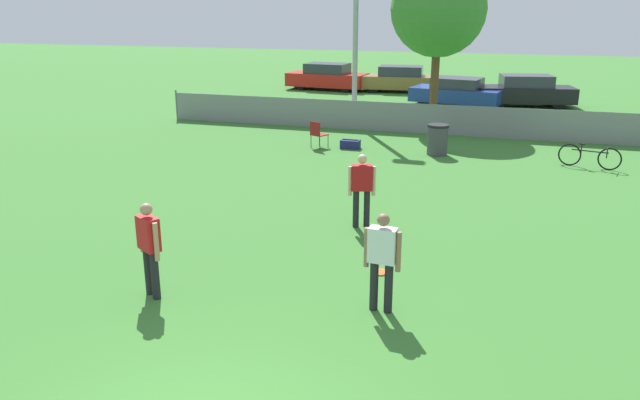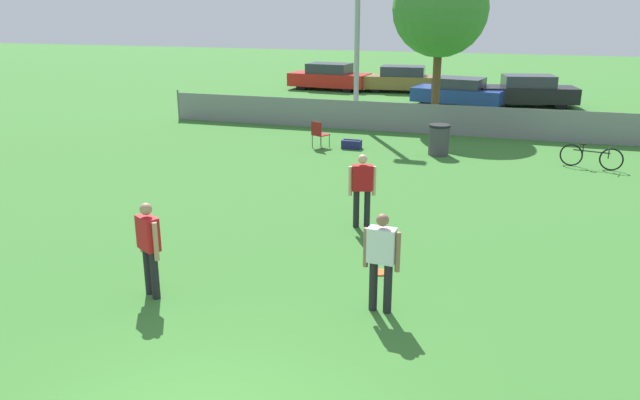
# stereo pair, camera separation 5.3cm
# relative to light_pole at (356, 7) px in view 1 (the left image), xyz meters

# --- Properties ---
(fence_backline) EXTENTS (20.98, 0.07, 1.21)m
(fence_backline) POSITION_rel_light_pole_xyz_m (3.16, -1.14, -3.93)
(fence_backline) COLOR gray
(fence_backline) RESTS_ON ground_plane
(light_pole) EXTENTS (0.90, 0.36, 7.49)m
(light_pole) POSITION_rel_light_pole_xyz_m (0.00, 0.00, 0.00)
(light_pole) COLOR #9E9EA3
(light_pole) RESTS_ON ground_plane
(tree_near_pole) EXTENTS (3.66, 3.66, 6.24)m
(tree_near_pole) POSITION_rel_light_pole_xyz_m (2.97, 1.07, -0.09)
(tree_near_pole) COLOR brown
(tree_near_pole) RESTS_ON ground_plane
(player_defender_red) EXTENTS (0.56, 0.34, 1.59)m
(player_defender_red) POSITION_rel_light_pole_xyz_m (3.17, -11.72, -3.57)
(player_defender_red) COLOR black
(player_defender_red) RESTS_ON ground_plane
(player_receiver_white) EXTENTS (0.58, 0.25, 1.59)m
(player_receiver_white) POSITION_rel_light_pole_xyz_m (4.37, -15.36, -3.57)
(player_receiver_white) COLOR black
(player_receiver_white) RESTS_ON ground_plane
(player_thrower_red) EXTENTS (0.51, 0.41, 1.59)m
(player_thrower_red) POSITION_rel_light_pole_xyz_m (0.73, -15.97, -3.57)
(player_thrower_red) COLOR black
(player_thrower_red) RESTS_ON ground_plane
(frisbee_disc) EXTENTS (0.29, 0.29, 0.03)m
(frisbee_disc) POSITION_rel_light_pole_xyz_m (4.06, -13.97, -4.47)
(frisbee_disc) COLOR #E5591E
(frisbee_disc) RESTS_ON ground_plane
(folding_chair_sideline) EXTENTS (0.60, 0.60, 0.89)m
(folding_chair_sideline) POSITION_rel_light_pole_xyz_m (-0.06, -4.62, -3.97)
(folding_chair_sideline) COLOR #333338
(folding_chair_sideline) RESTS_ON ground_plane
(bicycle_sideline) EXTENTS (1.70, 0.54, 0.70)m
(bicycle_sideline) POSITION_rel_light_pole_xyz_m (8.29, -4.80, -4.14)
(bicycle_sideline) COLOR black
(bicycle_sideline) RESTS_ON ground_plane
(trash_bin) EXTENTS (0.67, 0.67, 0.97)m
(trash_bin) POSITION_rel_light_pole_xyz_m (3.85, -4.42, -4.00)
(trash_bin) COLOR #3F3F44
(trash_bin) RESTS_ON ground_plane
(gear_bag_sideline) EXTENTS (0.63, 0.35, 0.31)m
(gear_bag_sideline) POSITION_rel_light_pole_xyz_m (1.00, -4.38, -4.34)
(gear_bag_sideline) COLOR navy
(gear_bag_sideline) RESTS_ON ground_plane
(parked_car_red) EXTENTS (4.53, 2.17, 1.46)m
(parked_car_red) POSITION_rel_light_pole_xyz_m (-4.09, 9.85, -3.78)
(parked_car_red) COLOR black
(parked_car_red) RESTS_ON ground_plane
(parked_car_tan) EXTENTS (4.58, 2.17, 1.39)m
(parked_car_tan) POSITION_rel_light_pole_xyz_m (-0.00, 10.18, -3.81)
(parked_car_tan) COLOR black
(parked_car_tan) RESTS_ON ground_plane
(parked_car_blue) EXTENTS (4.43, 2.58, 1.31)m
(parked_car_blue) POSITION_rel_light_pole_xyz_m (3.42, 5.98, -3.84)
(parked_car_blue) COLOR black
(parked_car_blue) RESTS_ON ground_plane
(parked_car_dark) EXTENTS (4.64, 2.59, 1.45)m
(parked_car_dark) POSITION_rel_light_pole_xyz_m (6.49, 6.82, -3.78)
(parked_car_dark) COLOR black
(parked_car_dark) RESTS_ON ground_plane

